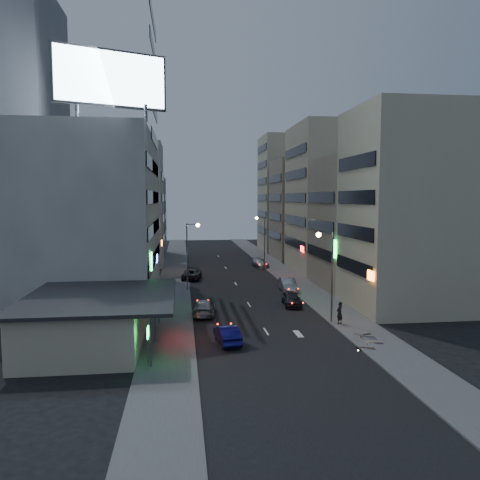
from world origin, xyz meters
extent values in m
plane|color=black|center=(0.00, 0.00, 0.00)|extent=(180.00, 180.00, 0.00)
cube|color=#4C4C4F|center=(-8.00, 30.00, 0.06)|extent=(4.00, 120.00, 0.12)
cube|color=#4C4C4F|center=(8.00, 30.00, 0.06)|extent=(4.00, 120.00, 0.12)
cube|color=#B3AC8C|center=(-14.00, 2.00, 1.80)|extent=(8.00, 12.00, 3.60)
cube|color=black|center=(-13.00, 2.00, 3.75)|extent=(11.00, 13.00, 0.25)
cube|color=black|center=(-8.90, 2.00, 3.10)|extent=(0.12, 4.00, 0.90)
cube|color=#FF1E14|center=(-8.82, 2.00, 3.10)|extent=(0.04, 3.70, 0.70)
cube|color=#B3B2AE|center=(-17.00, 20.00, 9.00)|extent=(14.00, 24.00, 18.00)
cube|color=slate|center=(-26.00, 23.00, 17.00)|extent=(10.00, 14.00, 34.00)
cube|color=#B3AC8C|center=(15.00, 10.50, 10.00)|extent=(10.00, 11.00, 20.00)
cube|color=gray|center=(15.50, 22.00, 8.00)|extent=(11.00, 12.00, 16.00)
cube|color=#B3AC8C|center=(15.00, 35.00, 11.00)|extent=(10.00, 14.00, 22.00)
cube|color=#B3B2AE|center=(-15.50, 45.00, 10.00)|extent=(11.00, 10.00, 20.00)
cube|color=slate|center=(-16.00, 58.00, 7.50)|extent=(12.00, 10.00, 15.00)
cube|color=gray|center=(15.50, 50.00, 9.00)|extent=(11.00, 12.00, 18.00)
cube|color=#B3AC8C|center=(16.00, 64.00, 12.00)|extent=(12.00, 12.00, 24.00)
cylinder|color=#595B60|center=(-16.00, 10.00, 18.75)|extent=(0.30, 0.30, 1.50)
cylinder|color=#595B60|center=(-10.00, 10.00, 18.75)|extent=(0.30, 0.30, 1.50)
cube|color=black|center=(-13.00, 10.00, 21.70)|extent=(9.52, 3.75, 5.00)
cube|color=#BFEAFF|center=(-12.92, 9.79, 21.70)|extent=(9.04, 3.34, 4.60)
cylinder|color=#595B60|center=(6.30, 6.00, 4.12)|extent=(0.16, 0.16, 8.00)
cylinder|color=#595B60|center=(5.60, 6.00, 8.02)|extent=(1.40, 0.10, 0.10)
sphere|color=#FFD88C|center=(5.00, 6.00, 7.92)|extent=(0.44, 0.44, 0.44)
cylinder|color=#595B60|center=(-6.30, 22.00, 4.12)|extent=(0.16, 0.16, 8.00)
cylinder|color=#595B60|center=(-5.60, 22.00, 8.02)|extent=(1.40, 0.10, 0.10)
sphere|color=#FFD88C|center=(-5.00, 22.00, 7.92)|extent=(0.44, 0.44, 0.44)
cylinder|color=#595B60|center=(6.30, 40.00, 4.12)|extent=(0.16, 0.16, 8.00)
cylinder|color=#595B60|center=(5.60, 40.00, 8.02)|extent=(1.40, 0.10, 0.10)
sphere|color=#FFD88C|center=(5.00, 40.00, 7.92)|extent=(0.44, 0.44, 0.44)
imported|color=#2A2A30|center=(4.30, 12.95, 0.72)|extent=(2.01, 4.36, 1.45)
imported|color=#A7AAAF|center=(5.60, 20.22, 0.79)|extent=(1.96, 4.91, 1.59)
imported|color=#29282E|center=(-5.58, 30.09, 0.73)|extent=(3.03, 5.49, 1.46)
imported|color=#989BA0|center=(5.60, 39.79, 0.68)|extent=(2.46, 4.85, 1.35)
imported|color=navy|center=(-3.52, 1.30, 0.69)|extent=(1.94, 4.36, 1.39)
imported|color=gray|center=(-4.87, 10.25, 0.72)|extent=(2.58, 5.19, 1.45)
imported|color=black|center=(6.73, 5.11, 1.10)|extent=(0.85, 0.81, 1.96)
camera|label=1|loc=(-6.92, -33.63, 11.13)|focal=35.00mm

